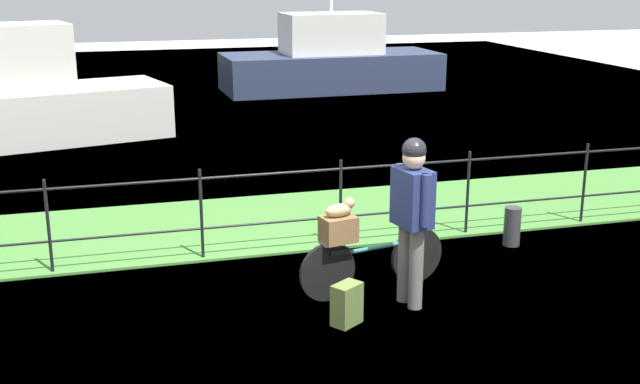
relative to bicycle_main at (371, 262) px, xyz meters
The scene contains 11 objects.
ground_plane 0.99m from the bicycle_main, 141.05° to the right, with size 60.00×60.00×0.00m, color #B2ADA3.
grass_strip 2.61m from the bicycle_main, 106.34° to the left, with size 27.00×2.40×0.03m, color #478438.
harbor_water 10.54m from the bicycle_main, 93.97° to the left, with size 30.00×30.00×0.00m, color #60849E.
iron_fence 1.59m from the bicycle_main, 117.84° to the left, with size 18.04×0.04×1.06m.
bicycle_main is the anchor object (origin of this frame).
wooden_crate 0.56m from the bicycle_main, 168.48° to the right, with size 0.34×0.24×0.26m, color brown.
terrier_dog 0.72m from the bicycle_main, 168.48° to the right, with size 0.32×0.19×0.18m.
cyclist_person 0.83m from the bicycle_main, 57.51° to the right, with size 0.33×0.53×1.68m.
backpack_on_paving 0.83m from the bicycle_main, 125.12° to the right, with size 0.28×0.18×0.40m, color olive.
mooring_bollard 2.26m from the bicycle_main, 22.91° to the left, with size 0.20×0.20×0.47m, color #38383D.
moored_boat_near 13.84m from the bicycle_main, 75.43° to the left, with size 5.80×2.34×3.64m.
Camera 1 is at (-1.81, -6.56, 3.23)m, focal length 44.47 mm.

